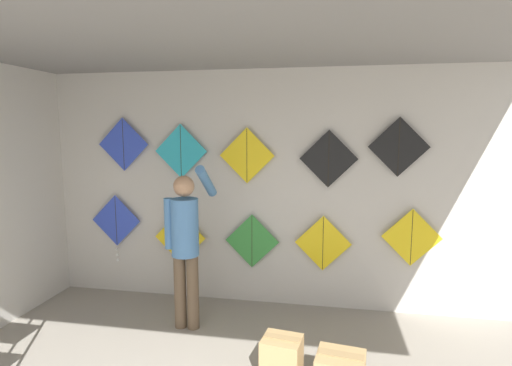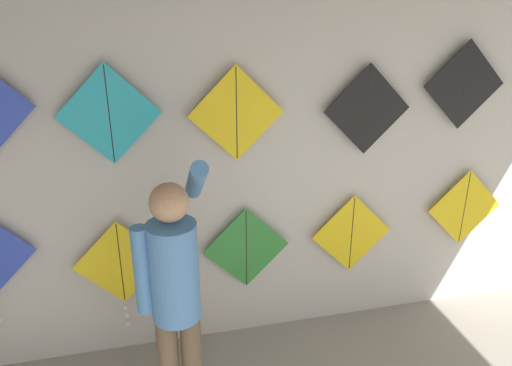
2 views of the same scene
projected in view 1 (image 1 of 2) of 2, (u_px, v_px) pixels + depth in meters
name	position (u px, v px, depth m)	size (l,w,h in m)	color
back_panel	(253.00, 189.00, 4.78)	(5.84, 0.06, 2.80)	beige
ceiling_slab	(210.00, 32.00, 2.93)	(5.84, 4.14, 0.04)	gray
shopkeeper	(186.00, 238.00, 4.17)	(0.44, 0.61, 1.75)	brown
cardboard_box_spare	(282.00, 358.00, 3.40)	(0.36, 0.32, 0.37)	tan
kite_0	(116.00, 223.00, 5.07)	(0.65, 0.04, 0.86)	blue
kite_1	(180.00, 240.00, 4.94)	(0.65, 0.04, 0.86)	yellow
kite_2	(252.00, 241.00, 4.78)	(0.65, 0.01, 0.65)	#338C38
kite_3	(323.00, 243.00, 4.63)	(0.65, 0.01, 0.65)	yellow
kite_4	(412.00, 238.00, 4.44)	(0.65, 0.01, 0.65)	yellow
kite_5	(123.00, 144.00, 4.91)	(0.65, 0.01, 0.65)	blue
kite_6	(181.00, 151.00, 4.79)	(0.65, 0.01, 0.65)	#28B2C6
kite_7	(247.00, 156.00, 4.65)	(0.65, 0.01, 0.65)	yellow
kite_8	(329.00, 159.00, 4.49)	(0.65, 0.01, 0.65)	black
kite_9	(399.00, 147.00, 4.33)	(0.65, 0.01, 0.65)	black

